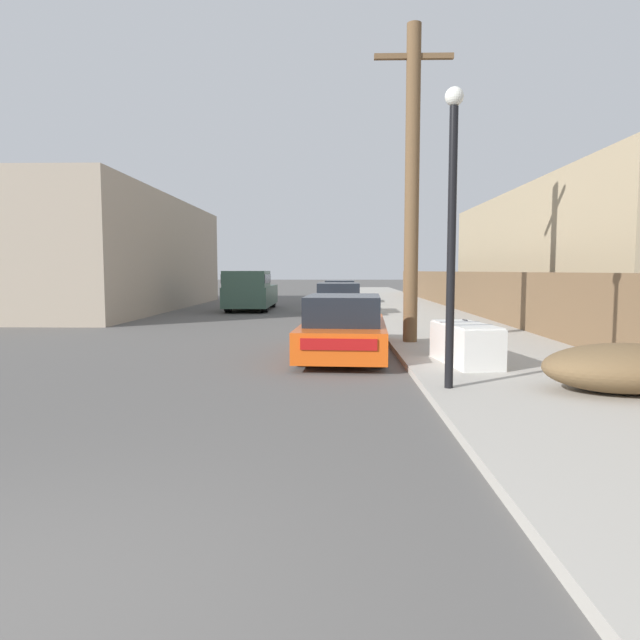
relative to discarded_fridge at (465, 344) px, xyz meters
The scene contains 12 objects.
sidewalk_curb 15.94m from the discarded_fridge, 86.25° to the left, with size 4.20×63.00×0.12m, color #ADA89E.
discarded_fridge is the anchor object (origin of this frame).
parked_sports_car_red 2.71m from the discarded_fridge, 142.71° to the left, with size 1.97×4.68×1.29m.
car_parked_mid 12.76m from the discarded_fridge, 99.87° to the left, with size 1.94×4.48×1.30m.
car_parked_far 20.32m from the discarded_fridge, 95.68° to the left, with size 1.97×4.80×1.27m.
pickup_truck 16.50m from the discarded_fridge, 111.82° to the left, with size 1.96×5.43×1.78m.
utility_pole 4.68m from the discarded_fridge, 99.98° to the left, with size 1.80×0.33×7.24m.
street_lamp 3.08m from the discarded_fridge, 108.61° to the right, with size 0.26×0.26×4.19m.
brush_pile 2.91m from the discarded_fridge, 55.16° to the right, with size 2.28×1.42×0.68m.
wooden_fence 12.85m from the discarded_fridge, 76.53° to the left, with size 0.08×42.58×1.63m, color brown.
building_left_block 20.92m from the discarded_fridge, 128.88° to the left, with size 7.00×17.49×5.11m, color tan.
building_right_house 12.99m from the discarded_fridge, 56.79° to the left, with size 6.00×17.29×4.69m, color tan.
Camera 1 is at (1.89, -2.63, 1.80)m, focal length 32.00 mm.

